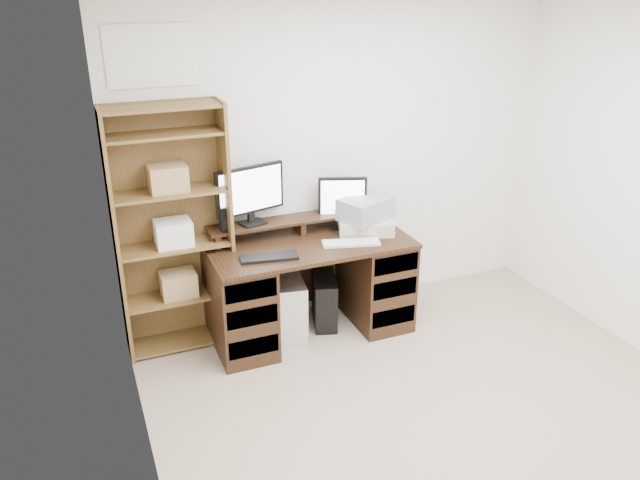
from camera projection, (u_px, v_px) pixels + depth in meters
room at (501, 257)px, 3.14m from camera, size 3.54×4.04×2.54m
desk at (309, 286)px, 4.73m from camera, size 1.50×0.70×0.75m
riser_shelf at (299, 221)px, 4.73m from camera, size 1.40×0.22×0.12m
monitor_wide at (250, 192)px, 4.52m from camera, size 0.54×0.19×0.44m
monitor_small at (342, 201)px, 4.77m from camera, size 0.36×0.19×0.41m
speaker at (225, 219)px, 4.45m from camera, size 0.08×0.08×0.18m
keyboard_black at (269, 257)px, 4.31m from camera, size 0.41×0.20×0.02m
keyboard_white at (351, 243)px, 4.55m from camera, size 0.44×0.23×0.02m
mouse at (390, 233)px, 4.70m from camera, size 0.09×0.07×0.03m
printer at (365, 225)px, 4.77m from camera, size 0.49×0.43×0.10m
basket at (366, 208)px, 4.72m from camera, size 0.46×0.39×0.16m
tower_silver at (288, 306)px, 4.75m from camera, size 0.29×0.51×0.48m
tower_black at (324, 300)px, 4.92m from camera, size 0.28×0.43×0.40m
bookshelf at (173, 229)px, 4.38m from camera, size 0.80×0.30×1.80m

